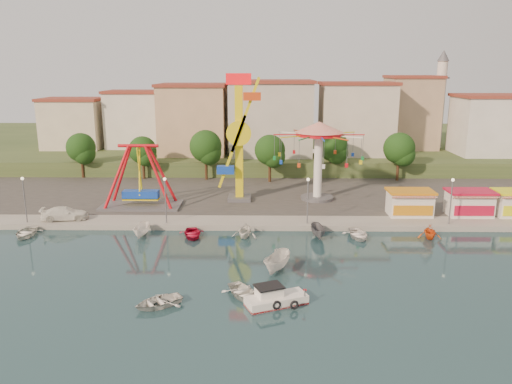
{
  "coord_description": "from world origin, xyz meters",
  "views": [
    {
      "loc": [
        3.0,
        -41.12,
        17.67
      ],
      "look_at": [
        2.18,
        14.0,
        4.0
      ],
      "focal_mm": 35.0,
      "sensor_mm": 36.0,
      "label": 1
    }
  ],
  "objects_px": {
    "wave_swinger": "(319,143)",
    "cabin_motorboat": "(275,299)",
    "rowboat_a": "(242,292)",
    "skiff": "(277,263)",
    "pirate_ship_ride": "(140,177)",
    "van": "(65,213)",
    "kamikaze_tower": "(240,141)"
  },
  "relations": [
    {
      "from": "pirate_ship_ride",
      "to": "van",
      "type": "xyz_separation_m",
      "value": [
        -7.52,
        -5.81,
        -3.04
      ]
    },
    {
      "from": "cabin_motorboat",
      "to": "skiff",
      "type": "bearing_deg",
      "value": 63.83
    },
    {
      "from": "kamikaze_tower",
      "to": "rowboat_a",
      "type": "bearing_deg",
      "value": -87.19
    },
    {
      "from": "kamikaze_tower",
      "to": "skiff",
      "type": "relative_size",
      "value": 3.74
    },
    {
      "from": "wave_swinger",
      "to": "skiff",
      "type": "distance_m",
      "value": 25.16
    },
    {
      "from": "pirate_ship_ride",
      "to": "skiff",
      "type": "relative_size",
      "value": 2.26
    },
    {
      "from": "skiff",
      "to": "van",
      "type": "xyz_separation_m",
      "value": [
        -24.3,
        13.5,
        0.5
      ]
    },
    {
      "from": "pirate_ship_ride",
      "to": "rowboat_a",
      "type": "distance_m",
      "value": 28.31
    },
    {
      "from": "kamikaze_tower",
      "to": "rowboat_a",
      "type": "relative_size",
      "value": 4.48
    },
    {
      "from": "rowboat_a",
      "to": "wave_swinger",
      "type": "bearing_deg",
      "value": 44.69
    },
    {
      "from": "kamikaze_tower",
      "to": "cabin_motorboat",
      "type": "bearing_deg",
      "value": -82.34
    },
    {
      "from": "wave_swinger",
      "to": "rowboat_a",
      "type": "distance_m",
      "value": 30.71
    },
    {
      "from": "wave_swinger",
      "to": "cabin_motorboat",
      "type": "bearing_deg",
      "value": -102.02
    },
    {
      "from": "rowboat_a",
      "to": "kamikaze_tower",
      "type": "bearing_deg",
      "value": 64.88
    },
    {
      "from": "kamikaze_tower",
      "to": "van",
      "type": "bearing_deg",
      "value": -155.63
    },
    {
      "from": "pirate_ship_ride",
      "to": "kamikaze_tower",
      "type": "relative_size",
      "value": 0.61
    },
    {
      "from": "rowboat_a",
      "to": "van",
      "type": "bearing_deg",
      "value": 111.16
    },
    {
      "from": "rowboat_a",
      "to": "skiff",
      "type": "height_order",
      "value": "skiff"
    },
    {
      "from": "rowboat_a",
      "to": "van",
      "type": "relative_size",
      "value": 0.71
    },
    {
      "from": "wave_swinger",
      "to": "van",
      "type": "height_order",
      "value": "wave_swinger"
    },
    {
      "from": "pirate_ship_ride",
      "to": "wave_swinger",
      "type": "xyz_separation_m",
      "value": [
        22.74,
        4.0,
        3.8
      ]
    },
    {
      "from": "pirate_ship_ride",
      "to": "cabin_motorboat",
      "type": "bearing_deg",
      "value": -57.45
    },
    {
      "from": "skiff",
      "to": "van",
      "type": "bearing_deg",
      "value": 173.73
    },
    {
      "from": "kamikaze_tower",
      "to": "van",
      "type": "height_order",
      "value": "kamikaze_tower"
    },
    {
      "from": "pirate_ship_ride",
      "to": "rowboat_a",
      "type": "xyz_separation_m",
      "value": [
        13.87,
        -24.35,
        -4.01
      ]
    },
    {
      "from": "cabin_motorboat",
      "to": "van",
      "type": "xyz_separation_m",
      "value": [
        -23.94,
        19.91,
        0.91
      ]
    },
    {
      "from": "wave_swinger",
      "to": "cabin_motorboat",
      "type": "distance_m",
      "value": 31.36
    },
    {
      "from": "cabin_motorboat",
      "to": "pirate_ship_ride",
      "type": "bearing_deg",
      "value": 99.61
    },
    {
      "from": "pirate_ship_ride",
      "to": "rowboat_a",
      "type": "relative_size",
      "value": 2.72
    },
    {
      "from": "skiff",
      "to": "van",
      "type": "distance_m",
      "value": 27.81
    },
    {
      "from": "cabin_motorboat",
      "to": "van",
      "type": "distance_m",
      "value": 31.15
    },
    {
      "from": "kamikaze_tower",
      "to": "van",
      "type": "distance_m",
      "value": 23.16
    }
  ]
}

